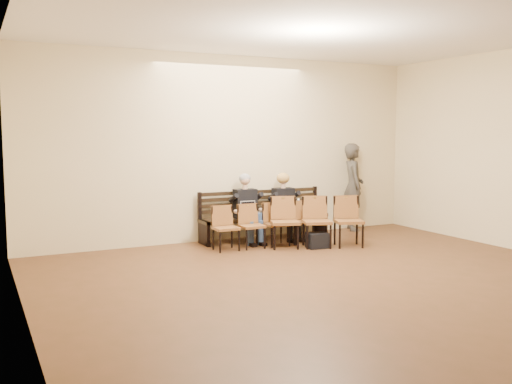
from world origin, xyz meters
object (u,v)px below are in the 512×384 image
seated_woman (286,209)px  chair_row_back (317,222)px  chair_row_front (264,225)px  water_bottle (298,211)px  passerby (353,180)px  bench (265,228)px  laptop (251,214)px  bag (318,240)px  seated_man (247,210)px

seated_woman → chair_row_back: seated_woman is taller
seated_woman → chair_row_front: (-0.74, -0.53, -0.19)m
water_bottle → passerby: bearing=17.6°
water_bottle → seated_woman: bearing=109.8°
passerby → chair_row_front: 2.68m
bench → passerby: bearing=2.7°
bench → chair_row_front: 0.76m
passerby → bench: bearing=115.0°
laptop → water_bottle: size_ratio=1.29×
water_bottle → bag: 0.88m
seated_man → laptop: bearing=-94.2°
seated_woman → chair_row_front: size_ratio=0.61×
water_bottle → passerby: passerby is taller
seated_woman → bag: 1.16m
chair_row_front → seated_man: bearing=99.5°
seated_woman → laptop: bearing=-166.9°
laptop → chair_row_back: size_ratio=0.18×
passerby → chair_row_front: bearing=129.1°
bench → water_bottle: (0.50, -0.42, 0.34)m
bag → water_bottle: bearing=85.7°
seated_man → chair_row_front: seated_man is taller
laptop → passerby: bearing=2.2°
seated_woman → bag: seated_woman is taller
bag → chair_row_back: (0.03, 0.09, 0.32)m
chair_row_front → chair_row_back: chair_row_back is taller
laptop → chair_row_back: bearing=-47.3°
seated_woman → bag: (0.05, -1.07, -0.44)m
chair_row_back → passerby: bearing=56.5°
seated_man → chair_row_back: 1.35m
passerby → laptop: bearing=121.4°
seated_woman → passerby: bearing=7.2°
chair_row_back → chair_row_front: bearing=172.0°
bench → water_bottle: water_bottle is taller
seated_woman → water_bottle: 0.32m
bench → seated_man: size_ratio=2.11×
water_bottle → bench: bearing=139.7°
laptop → bag: laptop is taller
bag → seated_woman: bearing=92.7°
seated_man → seated_woman: seated_man is taller
passerby → chair_row_back: 2.14m
bag → chair_row_back: size_ratio=0.23×
passerby → chair_row_back: bearing=148.2°
bag → chair_row_front: 0.99m
chair_row_front → chair_row_back: bearing=-28.0°
seated_man → passerby: size_ratio=0.59×
water_bottle → laptop: bearing=173.7°
bag → chair_row_back: 0.33m
bench → water_bottle: 0.73m
laptop → chair_row_back: chair_row_back is taller
bench → bag: (0.44, -1.19, -0.09)m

